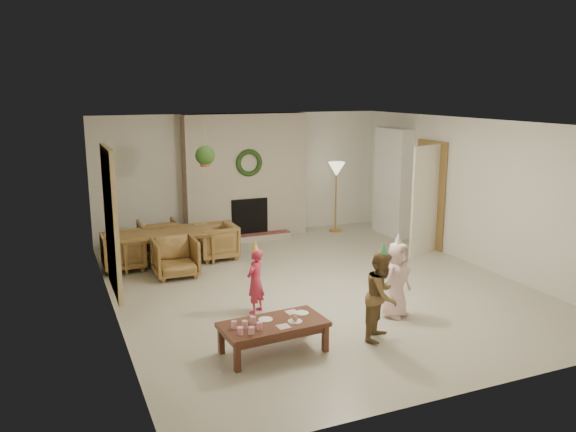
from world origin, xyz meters
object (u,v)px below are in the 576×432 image
dining_chair_right (216,241)px  child_plaid (382,295)px  dining_chair_near (175,257)px  dining_table (166,248)px  child_pink (397,280)px  dining_chair_left (124,251)px  coffee_table_top (273,325)px  child_red (255,281)px  dining_chair_far (158,237)px

dining_chair_right → child_plaid: child_plaid is taller
child_plaid → dining_chair_near: bearing=77.1°
dining_table → child_pink: bearing=-56.5°
dining_chair_near → child_plaid: (1.80, -3.34, 0.23)m
dining_chair_left → dining_chair_right: 1.61m
dining_chair_right → child_pink: (1.46, -3.54, 0.20)m
dining_chair_left → child_plaid: size_ratio=0.63×
dining_table → child_plaid: (1.80, -4.05, 0.26)m
dining_chair_near → dining_chair_left: size_ratio=1.00×
dining_chair_near → dining_table: bearing=90.0°
dining_chair_right → child_pink: 3.83m
dining_chair_near → dining_chair_left: 1.01m
coffee_table_top → dining_chair_right: bearing=79.5°
dining_chair_left → child_red: child_red is taller
dining_chair_far → coffee_table_top: bearing=95.3°
dining_chair_right → child_plaid: bearing=12.4°
dining_chair_left → child_plaid: (2.52, -4.05, 0.23)m
dining_table → dining_chair_near: (0.00, -0.72, 0.03)m
child_red → child_pink: bearing=114.2°
dining_chair_far → dining_chair_left: same height
coffee_table_top → dining_table: bearing=92.5°
dining_table → dining_chair_far: dining_chair_far is taller
dining_table → coffee_table_top: (0.44, -3.92, 0.06)m
dining_chair_far → dining_chair_near: bearing=90.0°
dining_chair_near → child_pink: size_ratio=0.68×
dining_chair_near → child_red: 2.08m
dining_chair_far → dining_chair_right: size_ratio=1.00×
child_red → dining_table: bearing=-114.8°
dining_chair_right → child_pink: size_ratio=0.68×
dining_chair_left → dining_chair_right: (1.61, 0.01, 0.00)m
child_plaid → child_pink: child_plaid is taller
child_pink → dining_chair_left: bearing=106.3°
dining_chair_near → child_pink: child_pink is taller
dining_chair_near → coffee_table_top: bearing=-82.4°
dining_table → dining_chair_far: (-0.00, 0.72, 0.03)m
dining_chair_right → child_pink: bearing=22.2°
dining_chair_left → child_plaid: bearing=-148.4°
dining_chair_far → child_pink: (2.36, -4.25, 0.20)m
dining_chair_far → coffee_table_top: dining_chair_far is taller
dining_chair_left → child_plaid: child_plaid is taller
dining_table → dining_chair_far: size_ratio=2.34×
dining_chair_near → coffee_table_top: 3.23m
dining_table → child_red: 2.77m
coffee_table_top → child_pink: (1.91, 0.38, 0.17)m
dining_table → child_plaid: child_plaid is taller
dining_chair_right → dining_table: bearing=-90.0°
dining_table → dining_chair_left: size_ratio=2.34×
dining_chair_near → dining_chair_left: bearing=135.0°
dining_chair_left → coffee_table_top: size_ratio=0.57×
dining_chair_far → child_plaid: 5.10m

